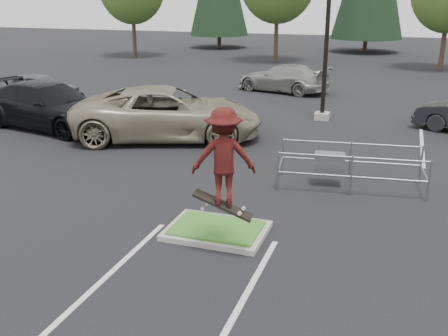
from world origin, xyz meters
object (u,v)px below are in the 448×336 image
(car_l_black, at_px, (47,106))
(car_far_silver, at_px, (284,78))
(light_pole, at_px, (329,8))
(car_l_tan, at_px, (165,113))
(car_l_grey, at_px, (39,87))
(cart_corral, at_px, (334,162))
(skateboarder, at_px, (223,157))

(car_l_black, relative_size, car_far_silver, 1.22)
(light_pole, height_order, car_l_tan, light_pole)
(car_l_grey, bearing_deg, cart_corral, -120.01)
(light_pole, relative_size, car_l_grey, 2.49)
(light_pole, xyz_separation_m, car_far_silver, (-3.02, 6.00, -3.82))
(car_l_tan, relative_size, car_l_black, 1.11)
(car_far_silver, bearing_deg, car_l_black, -17.34)
(skateboarder, relative_size, car_far_silver, 0.44)
(light_pole, height_order, car_far_silver, light_pole)
(car_far_silver, bearing_deg, cart_corral, 33.57)
(car_l_black, distance_m, car_l_grey, 5.94)
(car_far_silver, bearing_deg, car_l_tan, 5.32)
(cart_corral, relative_size, car_l_black, 0.66)
(car_l_tan, relative_size, car_l_grey, 1.69)
(light_pole, xyz_separation_m, car_l_tan, (-5.00, -5.00, -3.61))
(light_pole, relative_size, skateboarder, 4.55)
(car_l_black, bearing_deg, cart_corral, -92.66)
(car_l_tan, xyz_separation_m, car_far_silver, (1.98, 11.00, -0.22))
(car_l_grey, bearing_deg, skateboarder, -135.88)
(cart_corral, height_order, car_l_black, car_l_black)
(car_l_grey, relative_size, car_far_silver, 0.80)
(cart_corral, bearing_deg, light_pole, 93.84)
(cart_corral, bearing_deg, car_l_black, 158.25)
(cart_corral, height_order, car_l_tan, car_l_tan)
(car_l_tan, height_order, car_l_black, car_l_tan)
(car_l_black, bearing_deg, skateboarder, -116.33)
(light_pole, distance_m, car_l_tan, 7.94)
(car_l_black, xyz_separation_m, car_far_silver, (7.11, 11.00, -0.16))
(car_l_black, distance_m, car_far_silver, 13.10)
(light_pole, relative_size, cart_corral, 2.48)
(light_pole, height_order, car_l_black, light_pole)
(light_pole, height_order, cart_corral, light_pole)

